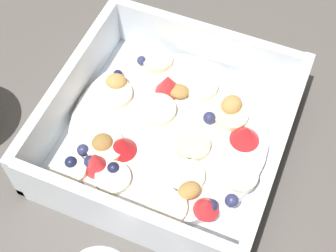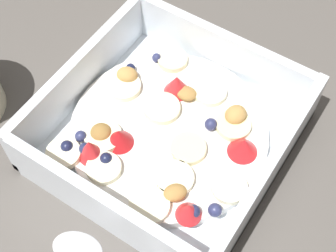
# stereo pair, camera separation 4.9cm
# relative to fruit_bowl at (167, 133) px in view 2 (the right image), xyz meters

# --- Properties ---
(ground_plane) EXTENTS (2.40, 2.40, 0.00)m
(ground_plane) POSITION_rel_fruit_bowl_xyz_m (0.00, -0.01, -0.02)
(ground_plane) COLOR #56514C
(fruit_bowl) EXTENTS (0.22, 0.22, 0.07)m
(fruit_bowl) POSITION_rel_fruit_bowl_xyz_m (0.00, 0.00, 0.00)
(fruit_bowl) COLOR white
(fruit_bowl) RESTS_ON ground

